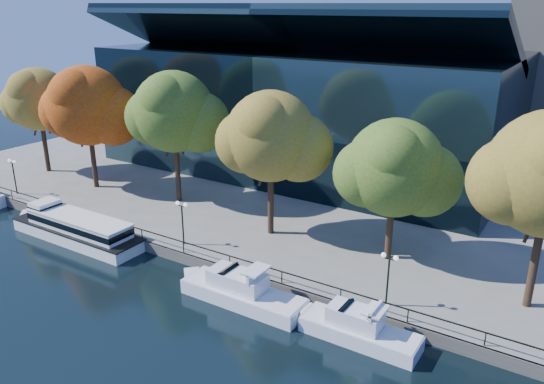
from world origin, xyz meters
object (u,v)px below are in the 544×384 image
Objects in this scene: cruiser_far at (355,327)px; lamp_1 at (182,213)px; tree_1 at (88,108)px; tree_4 at (396,170)px; lamp_0 at (13,169)px; tree_2 at (175,114)px; tree_3 at (272,139)px; tour_boat at (73,226)px; tree_0 at (39,101)px; cruiser_near at (238,290)px; lamp_2 at (389,268)px.

lamp_1 is at bearing 168.75° from cruiser_far.
tree_1 is 35.70m from tree_4.
tree_1 is 3.49× the size of lamp_0.
tree_2 reaches higher than tree_3.
lamp_0 is at bearing 175.19° from cruiser_far.
tree_3 is (-12.86, 9.88, 9.20)m from cruiser_far.
cruiser_far is 0.64× the size of tree_2.
tree_4 is at bearing 5.09° from tree_3.
cruiser_far is at bearing -15.10° from tree_1.
lamp_1 is (19.08, -6.44, -6.42)m from tree_1.
tree_3 is (16.48, 9.43, 8.82)m from tour_boat.
cruiser_far is 0.69× the size of tree_0.
tree_1 is 1.18× the size of tree_4.
tour_boat is at bearing -106.34° from tree_2.
tree_3 is at bearing 49.00° from lamp_1.
tree_2 reaches higher than lamp_1.
tree_0 reaches higher than lamp_0.
tree_0 is 3.26× the size of lamp_1.
lamp_0 is at bearing 180.00° from lamp_1.
tree_2 is 24.39m from tree_4.
tree_3 reaches higher than cruiser_near.
tree_3 reaches higher than tree_4.
tree_0 is 3.26× the size of lamp_0.
tree_4 is 18.72m from lamp_1.
cruiser_far is at bearing -0.88° from tour_boat.
tree_2 reaches higher than cruiser_far.
cruiser_near is at bearing -124.71° from tree_4.
tour_boat is 30.40m from lamp_2.
tree_2 is 28.78m from lamp_2.
tree_1 is 11.50m from tree_2.
tree_2 is (-26.00, 11.83, 9.68)m from cruiser_far.
tree_3 is 31.58m from lamp_0.
tree_2 is at bearing 73.66° from tour_boat.
lamp_1 is 19.06m from lamp_2.
tour_boat is 19.93m from cruiser_near.
lamp_1 reaches higher than cruiser_near.
tree_2 is (3.34, 11.38, 9.30)m from tour_boat.
tour_boat is at bearing -30.07° from tree_0.
lamp_2 reaches higher than cruiser_far.
tree_2 is 13.07m from lamp_1.
lamp_2 reaches higher than tour_boat.
tree_3 is at bearing -174.91° from tree_4.
cruiser_near is 0.84× the size of tree_0.
lamp_0 is 24.92m from lamp_1.
tree_3 is 11.28m from tree_4.
tree_3 is 3.32× the size of lamp_1.
tour_boat is at bearing 179.12° from cruiser_far.
lamp_0 is at bearing -168.38° from tree_3.
cruiser_far is at bearing -4.81° from lamp_0.
cruiser_far is 4.81m from lamp_2.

